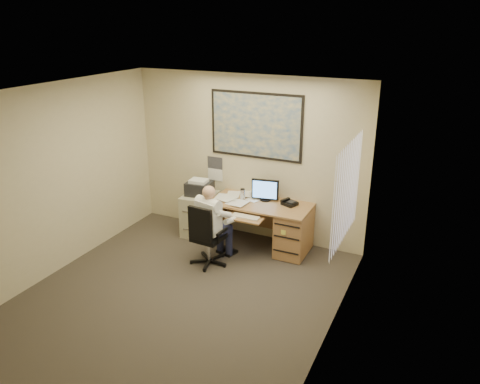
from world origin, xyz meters
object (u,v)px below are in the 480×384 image
at_px(filing_cabinet, 200,210).
at_px(person, 209,225).
at_px(office_chair, 208,247).
at_px(desk, 280,224).

bearing_deg(filing_cabinet, person, -57.74).
bearing_deg(person, office_chair, -73.50).
distance_m(desk, office_chair, 1.23).
relative_size(desk, office_chair, 1.63).
distance_m(desk, person, 1.18).
bearing_deg(office_chair, person, 96.72).
height_order(office_chair, person, person).
bearing_deg(filing_cabinet, desk, -4.48).
xyz_separation_m(desk, filing_cabinet, (-1.44, -0.02, -0.02)).
height_order(desk, person, person).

